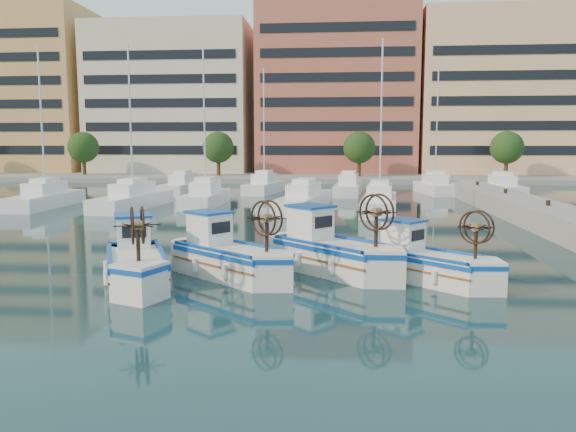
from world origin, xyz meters
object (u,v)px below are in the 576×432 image
(fishing_boat_b, at_px, (229,255))
(fishing_boat_d, at_px, (426,261))
(fishing_boat_c, at_px, (332,250))
(fishing_boat_a, at_px, (136,260))

(fishing_boat_b, distance_m, fishing_boat_d, 6.70)
(fishing_boat_c, bearing_deg, fishing_boat_a, 152.51)
(fishing_boat_a, xyz_separation_m, fishing_boat_c, (6.40, 2.18, 0.06))
(fishing_boat_a, bearing_deg, fishing_boat_d, -16.66)
(fishing_boat_a, distance_m, fishing_boat_d, 9.63)
(fishing_boat_b, height_order, fishing_boat_d, fishing_boat_b)
(fishing_boat_a, height_order, fishing_boat_b, fishing_boat_b)
(fishing_boat_b, bearing_deg, fishing_boat_d, -51.16)
(fishing_boat_a, height_order, fishing_boat_d, fishing_boat_a)
(fishing_boat_b, relative_size, fishing_boat_d, 1.11)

